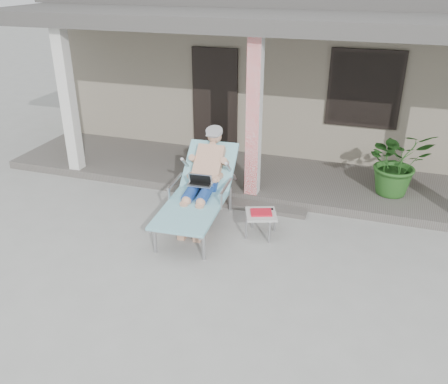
% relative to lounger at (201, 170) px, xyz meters
% --- Properties ---
extents(ground, '(60.00, 60.00, 0.00)m').
position_rel_lounger_xyz_m(ground, '(0.57, -1.20, -0.87)').
color(ground, '#9E9E99').
rests_on(ground, ground).
extents(house, '(10.40, 5.40, 3.30)m').
position_rel_lounger_xyz_m(house, '(0.57, 5.30, 0.79)').
color(house, gray).
rests_on(house, ground).
extents(porch_deck, '(10.00, 2.00, 0.15)m').
position_rel_lounger_xyz_m(porch_deck, '(0.57, 1.80, -0.80)').
color(porch_deck, '#605B56').
rests_on(porch_deck, ground).
extents(porch_overhang, '(10.00, 2.30, 2.85)m').
position_rel_lounger_xyz_m(porch_overhang, '(0.57, 1.75, 1.92)').
color(porch_overhang, silver).
rests_on(porch_overhang, porch_deck).
extents(porch_step, '(2.00, 0.30, 0.07)m').
position_rel_lounger_xyz_m(porch_step, '(0.57, 0.65, -0.84)').
color(porch_step, '#605B56').
rests_on(porch_step, ground).
extents(lounger, '(0.95, 2.22, 1.42)m').
position_rel_lounger_xyz_m(lounger, '(0.00, 0.00, 0.00)').
color(lounger, '#B7B7BC').
rests_on(lounger, ground).
extents(side_table, '(0.56, 0.56, 0.40)m').
position_rel_lounger_xyz_m(side_table, '(1.01, -0.16, -0.54)').
color(side_table, '#BCBBB6').
rests_on(side_table, ground).
extents(potted_palm, '(1.29, 1.21, 1.15)m').
position_rel_lounger_xyz_m(potted_palm, '(2.88, 1.67, -0.15)').
color(potted_palm, '#26591E').
rests_on(potted_palm, porch_deck).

